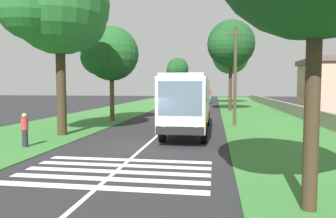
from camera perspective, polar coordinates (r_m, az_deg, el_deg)
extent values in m
plane|color=#262628|center=(16.43, -4.00, -6.60)|extent=(160.00, 160.00, 0.00)
cube|color=#387533|center=(33.05, -12.31, -1.21)|extent=(120.00, 8.00, 0.04)
cube|color=#387533|center=(31.27, 17.07, -1.60)|extent=(120.00, 8.00, 0.04)
cube|color=silver|center=(31.11, 1.96, -1.47)|extent=(110.00, 0.16, 0.01)
cube|color=silver|center=(20.97, 3.81, 1.52)|extent=(11.00, 2.50, 2.90)
cube|color=slate|center=(21.25, 3.88, 2.97)|extent=(9.68, 2.54, 0.85)
cube|color=slate|center=(15.52, 2.18, 1.88)|extent=(0.08, 2.20, 1.74)
cube|color=orange|center=(21.04, 3.80, -1.20)|extent=(10.78, 2.53, 0.36)
cube|color=silver|center=(20.95, 3.83, 5.73)|extent=(10.56, 2.30, 0.18)
cube|color=black|center=(15.55, 2.12, -3.96)|extent=(0.16, 2.40, 0.40)
sphere|color=#F2EDCC|center=(15.69, -0.78, -3.40)|extent=(0.24, 0.24, 0.24)
sphere|color=#F2EDCC|center=(15.52, 5.11, -3.50)|extent=(0.24, 0.24, 0.24)
cylinder|color=black|center=(17.40, -1.05, -4.15)|extent=(1.10, 0.32, 1.10)
cylinder|color=black|center=(24.67, 1.79, -1.68)|extent=(1.10, 0.32, 1.10)
cylinder|color=black|center=(17.17, 6.57, -4.28)|extent=(1.10, 0.32, 1.10)
cylinder|color=black|center=(24.51, 7.14, -1.75)|extent=(1.10, 0.32, 1.10)
cube|color=silver|center=(10.05, -12.69, -13.70)|extent=(0.45, 6.80, 0.01)
cube|color=silver|center=(10.85, -10.94, -12.31)|extent=(0.45, 6.80, 0.01)
cube|color=silver|center=(11.67, -9.45, -11.11)|extent=(0.45, 6.80, 0.01)
cube|color=silver|center=(12.50, -8.17, -10.06)|extent=(0.45, 6.80, 0.01)
cube|color=silver|center=(13.34, -7.05, -9.14)|extent=(0.45, 6.80, 0.01)
cube|color=#B7A893|center=(41.55, 0.88, 0.68)|extent=(4.30, 1.75, 0.70)
cube|color=slate|center=(41.42, 0.86, 1.53)|extent=(2.00, 1.61, 0.55)
cylinder|color=black|center=(40.34, -0.47, 0.28)|extent=(0.64, 0.22, 0.64)
cylinder|color=black|center=(43.00, 0.08, 0.52)|extent=(0.64, 0.22, 0.64)
cylinder|color=black|center=(40.13, 1.73, 0.26)|extent=(0.64, 0.22, 0.64)
cylinder|color=black|center=(42.81, 2.15, 0.50)|extent=(0.64, 0.22, 0.64)
cube|color=black|center=(49.30, 6.24, 1.20)|extent=(4.30, 1.75, 0.70)
cube|color=slate|center=(49.17, 6.24, 1.93)|extent=(2.00, 1.61, 0.55)
cylinder|color=black|center=(48.00, 5.24, 0.89)|extent=(0.64, 0.22, 0.64)
cylinder|color=black|center=(50.70, 5.41, 1.06)|extent=(0.64, 0.22, 0.64)
cylinder|color=black|center=(47.94, 7.10, 0.87)|extent=(0.64, 0.22, 0.64)
cylinder|color=black|center=(50.64, 7.17, 1.04)|extent=(0.64, 0.22, 0.64)
cube|color=#145933|center=(57.18, 6.97, 1.61)|extent=(4.30, 1.75, 0.70)
cube|color=slate|center=(57.05, 6.98, 2.23)|extent=(2.00, 1.61, 0.55)
cylinder|color=black|center=(55.87, 6.14, 1.34)|extent=(0.64, 0.22, 0.64)
cylinder|color=black|center=(58.56, 6.24, 1.47)|extent=(0.64, 0.22, 0.64)
cylinder|color=black|center=(55.83, 7.74, 1.33)|extent=(0.64, 0.22, 0.64)
cylinder|color=black|center=(58.52, 7.77, 1.46)|extent=(0.64, 0.22, 0.64)
cube|color=#B7A893|center=(65.46, 3.58, 1.95)|extent=(4.30, 1.75, 0.70)
cube|color=slate|center=(65.34, 3.57, 2.50)|extent=(2.00, 1.61, 0.55)
cylinder|color=black|center=(64.20, 2.78, 1.73)|extent=(0.64, 0.22, 0.64)
cylinder|color=black|center=(66.88, 3.01, 1.83)|extent=(0.64, 0.22, 0.64)
cylinder|color=black|center=(64.06, 4.17, 1.72)|extent=(0.64, 0.22, 0.64)
cylinder|color=black|center=(66.75, 4.34, 1.82)|extent=(0.64, 0.22, 0.64)
cube|color=#CC4C33|center=(74.59, 7.02, 2.94)|extent=(6.00, 2.10, 2.10)
cube|color=slate|center=(74.78, 7.03, 3.23)|extent=(5.04, 2.13, 0.70)
cube|color=slate|center=(71.62, 6.97, 3.05)|extent=(0.06, 1.76, 1.18)
cylinder|color=black|center=(72.75, 6.23, 2.04)|extent=(0.76, 0.24, 0.76)
cylinder|color=black|center=(76.55, 6.34, 2.15)|extent=(0.76, 0.24, 0.76)
cylinder|color=black|center=(72.70, 7.73, 2.03)|extent=(0.76, 0.24, 0.76)
cylinder|color=black|center=(76.50, 7.77, 2.13)|extent=(0.76, 0.24, 0.76)
cylinder|color=#4C3826|center=(79.01, 1.76, 4.12)|extent=(0.46, 0.46, 5.86)
sphere|color=#19471E|center=(79.13, 1.77, 7.31)|extent=(5.39, 5.39, 5.39)
sphere|color=#19471E|center=(80.72, 1.90, 6.96)|extent=(3.27, 3.27, 3.27)
sphere|color=#19471E|center=(77.87, 1.06, 7.07)|extent=(3.60, 3.60, 3.60)
cylinder|color=brown|center=(27.93, -10.10, 2.56)|extent=(0.39, 0.39, 4.53)
sphere|color=#1E5623|center=(28.06, -10.19, 9.84)|extent=(4.69, 4.69, 4.69)
sphere|color=#1E5623|center=(29.36, -9.30, 8.90)|extent=(2.95, 2.95, 2.95)
sphere|color=#1E5623|center=(27.16, -12.41, 9.25)|extent=(3.06, 3.06, 3.06)
cylinder|color=#3D2D1E|center=(20.50, -18.78, 4.31)|extent=(0.58, 0.58, 6.31)
sphere|color=#286B2D|center=(21.08, -19.10, 17.52)|extent=(6.06, 6.06, 6.06)
sphere|color=#286B2D|center=(22.58, -16.86, 15.48)|extent=(4.48, 4.48, 4.48)
sphere|color=#286B2D|center=(20.13, -23.55, 16.73)|extent=(3.82, 3.82, 3.82)
cylinder|color=#3D2D1E|center=(8.29, 24.65, 1.19)|extent=(0.36, 0.36, 5.31)
cylinder|color=#4C3826|center=(57.49, 11.17, 4.38)|extent=(0.39, 0.39, 6.60)
sphere|color=#337A38|center=(57.73, 11.24, 9.40)|extent=(6.36, 6.36, 6.36)
sphere|color=#337A38|center=(59.59, 11.14, 8.77)|extent=(3.95, 3.95, 3.95)
sphere|color=#337A38|center=(56.07, 10.33, 9.08)|extent=(4.16, 4.16, 4.16)
cylinder|color=#3D2D1E|center=(39.70, 11.24, 4.49)|extent=(0.42, 0.42, 6.59)
sphere|color=#19471E|center=(40.03, 11.34, 11.50)|extent=(5.80, 5.80, 5.80)
sphere|color=#19471E|center=(41.70, 11.21, 10.60)|extent=(3.63, 3.63, 3.63)
sphere|color=#19471E|center=(38.50, 10.12, 11.16)|extent=(3.91, 3.91, 3.91)
cylinder|color=#473828|center=(24.59, 12.06, 5.77)|extent=(0.24, 0.24, 7.50)
cube|color=#3D3326|center=(24.88, 12.17, 13.04)|extent=(0.12, 1.40, 0.12)
cube|color=gray|center=(36.75, 21.17, 0.06)|extent=(70.00, 0.40, 1.14)
cylinder|color=#26262D|center=(17.29, -24.45, -4.86)|extent=(0.28, 0.28, 0.85)
cylinder|color=#B23333|center=(17.20, -24.52, -2.47)|extent=(0.34, 0.34, 0.60)
sphere|color=tan|center=(17.15, -24.56, -1.08)|extent=(0.24, 0.24, 0.24)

